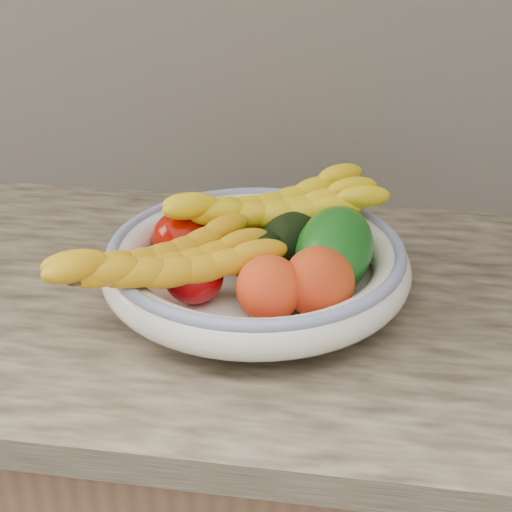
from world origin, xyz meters
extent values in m
cube|color=tan|center=(0.00, 1.68, 0.88)|extent=(2.44, 0.66, 0.04)
cube|color=beige|center=(0.00, 1.99, 1.15)|extent=(2.40, 0.02, 0.50)
cylinder|color=white|center=(0.00, 1.66, 0.91)|extent=(0.13, 0.13, 0.02)
cylinder|color=white|center=(0.00, 1.66, 0.92)|extent=(0.32, 0.32, 0.01)
torus|color=white|center=(0.00, 1.66, 0.95)|extent=(0.39, 0.39, 0.05)
torus|color=#374B9B|center=(0.00, 1.66, 0.97)|extent=(0.37, 0.37, 0.02)
ellipsoid|color=#E84B04|center=(-0.03, 1.76, 0.95)|extent=(0.06, 0.06, 0.05)
ellipsoid|color=#E85704|center=(0.03, 1.77, 0.95)|extent=(0.06, 0.06, 0.05)
ellipsoid|color=#E35804|center=(-0.01, 1.74, 0.95)|extent=(0.07, 0.07, 0.05)
ellipsoid|color=#F26005|center=(0.02, 1.73, 0.95)|extent=(0.05, 0.05, 0.05)
ellipsoid|color=#A00A00|center=(-0.10, 1.69, 0.96)|extent=(0.08, 0.08, 0.07)
ellipsoid|color=#A0050A|center=(-0.06, 1.59, 0.96)|extent=(0.09, 0.09, 0.06)
ellipsoid|color=black|center=(0.01, 1.65, 0.96)|extent=(0.07, 0.10, 0.07)
ellipsoid|color=black|center=(0.04, 1.70, 0.96)|extent=(0.11, 0.13, 0.08)
ellipsoid|color=#0F5412|center=(0.10, 1.66, 0.98)|extent=(0.13, 0.16, 0.13)
ellipsoid|color=orange|center=(0.03, 1.57, 0.97)|extent=(0.09, 0.09, 0.08)
ellipsoid|color=orange|center=(0.08, 1.59, 0.97)|extent=(0.11, 0.11, 0.08)
camera|label=1|loc=(0.14, 0.80, 1.42)|focal=55.00mm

